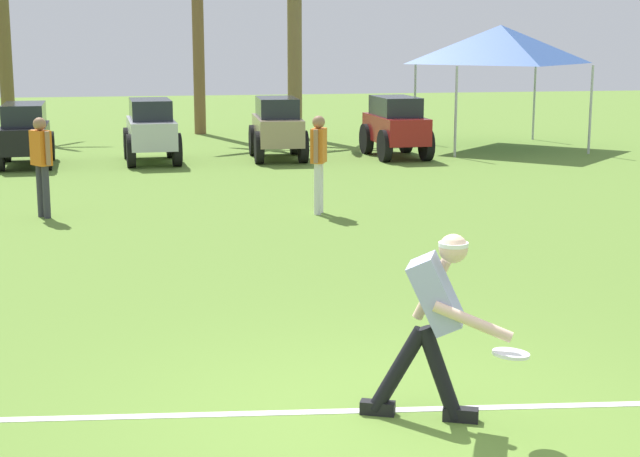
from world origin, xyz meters
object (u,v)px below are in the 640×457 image
object	(u,v)px
frisbee_in_flight	(511,354)
teammate_near_sideline	(319,155)
parked_car_slot_a	(25,132)
event_tent	(500,44)
teammate_midfield	(41,158)
parked_car_slot_b	(151,129)
parked_car_slot_d	(396,125)
frisbee_thrower	(434,316)
palm_tree_far_right	(295,27)
parked_car_slot_c	(277,127)

from	to	relation	value
frisbee_in_flight	teammate_near_sideline	distance (m)	8.93
parked_car_slot_a	event_tent	world-z (taller)	event_tent
teammate_midfield	teammate_near_sideline	bearing A→B (deg)	-6.52
parked_car_slot_b	parked_car_slot_d	xyz separation A→B (m)	(5.60, -0.11, 0.00)
frisbee_thrower	parked_car_slot_d	xyz separation A→B (m)	(3.90, 15.41, -0.05)
parked_car_slot_d	palm_tree_far_right	world-z (taller)	palm_tree_far_right
frisbee_thrower	event_tent	world-z (taller)	event_tent
frisbee_thrower	parked_car_slot_d	size ratio (longest dim) A/B	0.59
parked_car_slot_d	event_tent	size ratio (longest dim) A/B	0.68
parked_car_slot_b	parked_car_slot_c	distance (m)	2.85
frisbee_thrower	parked_car_slot_b	size ratio (longest dim) A/B	0.59
parked_car_slot_b	palm_tree_far_right	world-z (taller)	palm_tree_far_right
parked_car_slot_a	event_tent	bearing A→B (deg)	6.56
frisbee_in_flight	parked_car_slot_d	xyz separation A→B (m)	(3.47, 15.81, 0.13)
parked_car_slot_a	parked_car_slot_c	world-z (taller)	parked_car_slot_c
frisbee_in_flight	parked_car_slot_a	size ratio (longest dim) A/B	0.13
frisbee_thrower	parked_car_slot_c	size ratio (longest dim) A/B	0.59
frisbee_thrower	event_tent	bearing A→B (deg)	67.57
teammate_midfield	frisbee_in_flight	bearing A→B (deg)	-67.26
parked_car_slot_b	palm_tree_far_right	bearing A→B (deg)	50.03
frisbee_in_flight	parked_car_slot_d	bearing A→B (deg)	77.63
frisbee_in_flight	teammate_midfield	world-z (taller)	teammate_midfield
teammate_near_sideline	parked_car_slot_a	size ratio (longest dim) A/B	0.64
parked_car_slot_a	parked_car_slot_b	world-z (taller)	parked_car_slot_b
teammate_near_sideline	teammate_midfield	world-z (taller)	same
frisbee_in_flight	parked_car_slot_c	bearing A→B (deg)	87.43
palm_tree_far_right	event_tent	bearing A→B (deg)	-37.82
palm_tree_far_right	teammate_midfield	bearing A→B (deg)	-117.31
teammate_near_sideline	parked_car_slot_a	distance (m)	8.69
teammate_near_sideline	event_tent	bearing A→B (deg)	53.35
frisbee_thrower	teammate_midfield	size ratio (longest dim) A/B	0.90
parked_car_slot_a	parked_car_slot_d	bearing A→B (deg)	-0.64
event_tent	palm_tree_far_right	bearing A→B (deg)	142.18
palm_tree_far_right	teammate_near_sideline	bearing A→B (deg)	-97.66
palm_tree_far_right	frisbee_thrower	bearing A→B (deg)	-96.61
frisbee_in_flight	teammate_near_sideline	xyz separation A→B (m)	(0.33, 8.92, 0.33)
teammate_near_sideline	parked_car_slot_b	size ratio (longest dim) A/B	0.65
frisbee_thrower	parked_car_slot_c	bearing A→B (deg)	85.76
teammate_near_sideline	parked_car_slot_b	bearing A→B (deg)	109.35
parked_car_slot_a	parked_car_slot_b	size ratio (longest dim) A/B	1.02
parked_car_slot_b	parked_car_slot_d	world-z (taller)	same
parked_car_slot_d	frisbee_thrower	bearing A→B (deg)	-104.22
frisbee_in_flight	parked_car_slot_a	world-z (taller)	parked_car_slot_a
frisbee_thrower	frisbee_in_flight	distance (m)	0.62
parked_car_slot_c	palm_tree_far_right	distance (m)	5.41
palm_tree_far_right	parked_car_slot_d	bearing A→B (deg)	-72.69
parked_car_slot_c	frisbee_in_flight	bearing A→B (deg)	-92.57
frisbee_thrower	teammate_midfield	bearing A→B (deg)	111.28
frisbee_thrower	parked_car_slot_b	distance (m)	15.61
teammate_near_sideline	parked_car_slot_d	distance (m)	7.58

